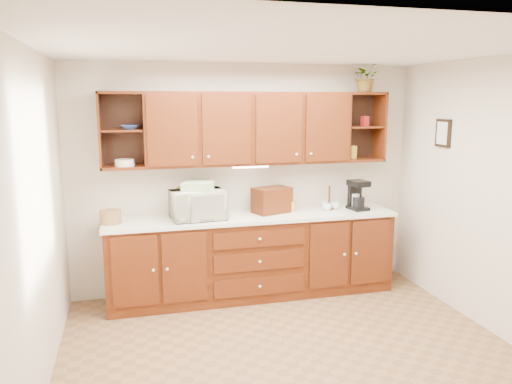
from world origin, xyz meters
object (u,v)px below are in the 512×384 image
coffee_maker (357,195)px  potted_plant (366,77)px  microwave (198,205)px  bread_box (272,200)px

coffee_maker → potted_plant: (0.10, 0.10, 1.36)m
coffee_maker → potted_plant: bearing=35.4°
coffee_maker → potted_plant: potted_plant is taller
coffee_maker → microwave: bearing=171.8°
potted_plant → microwave: bearing=-176.5°
bread_box → coffee_maker: coffee_maker is taller
bread_box → potted_plant: bearing=-19.2°
bread_box → coffee_maker: (1.02, -0.08, 0.02)m
potted_plant → coffee_maker: bearing=-135.8°
bread_box → potted_plant: potted_plant is taller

